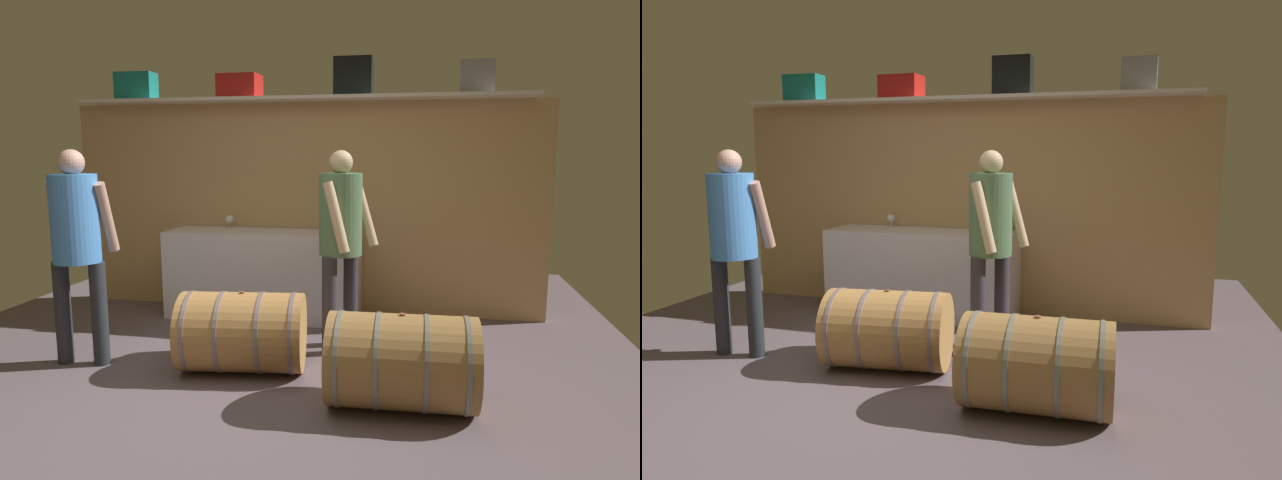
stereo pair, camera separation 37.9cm
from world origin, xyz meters
The scene contains 14 objects.
ground_plane centered at (0.00, 0.60, -0.01)m, with size 5.95×8.02×0.02m, color #605158.
back_wall_panel centered at (0.00, 2.41, 1.04)m, with size 4.75×0.10×2.08m, color tan.
high_shelf_board centered at (0.00, 2.26, 2.10)m, with size 4.37×0.40×0.03m, color silver.
toolcase_teal centered at (-1.66, 2.26, 2.25)m, with size 0.38×0.21×0.27m, color #167C77.
toolcase_red centered at (-0.57, 2.26, 2.22)m, with size 0.39×0.28×0.22m, color red.
toolcase_black centered at (0.54, 2.26, 2.29)m, with size 0.35×0.21×0.35m, color black.
toolcase_grey centered at (1.65, 2.26, 2.26)m, with size 0.30×0.20×0.29m, color gray.
work_cabinet centered at (-0.31, 2.07, 0.42)m, with size 1.86×0.55×0.84m, color white.
wine_bottle_dark centered at (0.45, 2.20, 0.97)m, with size 0.08×0.08×0.29m.
wine_glass centered at (-0.71, 2.24, 0.93)m, with size 0.08×0.08×0.13m.
wine_barrel_near centered at (-0.06, 0.69, 0.30)m, with size 0.96×0.69×0.60m.
wine_barrel_far centered at (1.11, 0.30, 0.30)m, with size 0.93×0.63×0.61m.
winemaker_pouring centered at (-1.30, 0.61, 0.99)m, with size 0.49×0.41×1.61m.
visitor_tasting centered at (0.58, 1.29, 0.99)m, with size 0.48×0.53×1.61m.
Camera 2 is at (1.60, -2.94, 1.58)m, focal length 31.22 mm.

